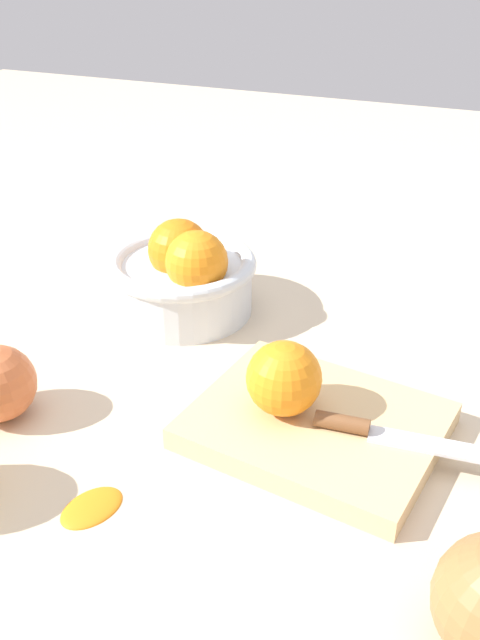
{
  "coord_description": "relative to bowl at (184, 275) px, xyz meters",
  "views": [
    {
      "loc": [
        0.18,
        -0.49,
        0.39
      ],
      "look_at": [
        -0.05,
        0.08,
        0.04
      ],
      "focal_mm": 40.19,
      "sensor_mm": 36.0,
      "label": 1
    }
  ],
  "objects": [
    {
      "name": "ground_plane",
      "position": [
        0.14,
        -0.14,
        -0.05
      ],
      "size": [
        2.4,
        2.4,
        0.0
      ],
      "primitive_type": "plane",
      "color": "beige"
    },
    {
      "name": "orange_on_board",
      "position": [
        0.17,
        -0.16,
        0.01
      ],
      "size": [
        0.06,
        0.06,
        0.06
      ],
      "primitive_type": "sphere",
      "color": "orange",
      "rests_on": "cutting_board"
    },
    {
      "name": "cutting_board",
      "position": [
        0.2,
        -0.15,
        -0.04
      ],
      "size": [
        0.23,
        0.19,
        0.02
      ],
      "primitive_type": "cube",
      "rotation": [
        0.0,
        0.0,
        -0.16
      ],
      "color": "#DBB77F",
      "rests_on": "ground_plane"
    },
    {
      "name": "bowl",
      "position": [
        0.0,
        0.0,
        0.0
      ],
      "size": [
        0.16,
        0.16,
        0.11
      ],
      "color": "silver",
      "rests_on": "ground_plane"
    },
    {
      "name": "citrus_peel",
      "position": [
        0.06,
        -0.3,
        -0.04
      ],
      "size": [
        0.05,
        0.06,
        0.01
      ],
      "primitive_type": "ellipsoid",
      "rotation": [
        0.0,
        0.0,
        4.35
      ],
      "color": "orange",
      "rests_on": "ground_plane"
    },
    {
      "name": "knife",
      "position": [
        0.25,
        -0.16,
        -0.02
      ],
      "size": [
        0.16,
        0.03,
        0.01
      ],
      "color": "silver",
      "rests_on": "cutting_board"
    }
  ]
}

